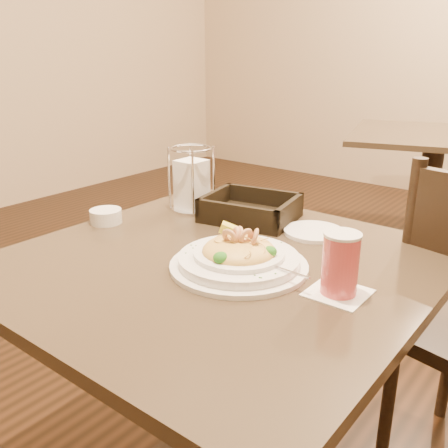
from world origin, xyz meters
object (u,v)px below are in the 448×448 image
Objects in this scene: napkin_caddy at (192,183)px; side_plate at (314,232)px; background_table at (431,173)px; drink_glass at (340,264)px; main_table at (219,346)px; butter_ramekin at (106,216)px; bread_basket at (250,211)px; pasta_bowl at (239,257)px.

side_plate is (0.38, 0.04, -0.08)m from napkin_caddy.
napkin_caddy is at bearing -173.47° from side_plate.
drink_glass reaches higher than background_table.
main_table is 0.47m from butter_ramekin.
main_table is at bearing -107.19° from side_plate.
main_table is 5.79× the size of side_plate.
background_table is at bearing 91.33° from bread_basket.
pasta_bowl is at bearing -1.95° from butter_ramekin.
main_table is 0.39m from bread_basket.
napkin_caddy reaches higher than butter_ramekin.
pasta_bowl reaches higher than butter_ramekin.
background_table is at bearing 94.05° from main_table.
butter_ramekin is (-0.49, -0.28, 0.01)m from side_plate.
main_table is at bearing 171.96° from pasta_bowl.
bread_basket is 0.20m from napkin_caddy.
bread_basket is (0.04, -1.86, 0.25)m from background_table.
pasta_bowl is 0.23m from drink_glass.
napkin_caddy reaches higher than side_plate.
bread_basket is (-0.11, 0.28, 0.25)m from main_table.
side_plate is at bearing 6.53° from napkin_caddy.
butter_ramekin is at bearing -114.64° from napkin_caddy.
pasta_bowl is 1.22× the size of bread_basket.
napkin_caddy is at bearing -94.25° from background_table.
bread_basket is at bearing 146.57° from drink_glass.
pasta_bowl is 2.14× the size of side_plate.
drink_glass reaches higher than main_table.
napkin_caddy reaches higher than background_table.
drink_glass is 1.46× the size of butter_ramekin.
background_table is 1.89m from side_plate.
side_plate is at bearing 29.58° from butter_ramekin.
drink_glass is at bearing -78.36° from background_table.
drink_glass is 0.62m from napkin_caddy.
pasta_bowl is at bearing -94.69° from side_plate.
bread_basket is at bearing 11.06° from napkin_caddy.
pasta_bowl reaches higher than bread_basket.
bread_basket is (-0.17, 0.29, -0.00)m from pasta_bowl.
butter_ramekin is at bearing -137.26° from bread_basket.
pasta_bowl reaches higher than side_plate.
bread_basket is 1.76× the size of side_plate.
napkin_caddy is at bearing 158.81° from drink_glass.
napkin_caddy reaches higher than drink_glass.
butter_ramekin is (-0.40, 0.01, 0.25)m from main_table.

